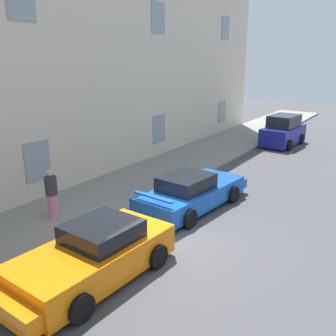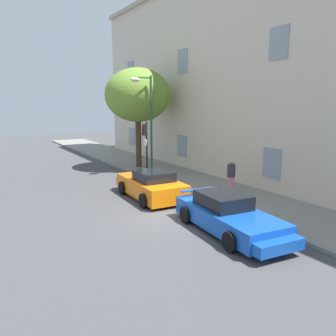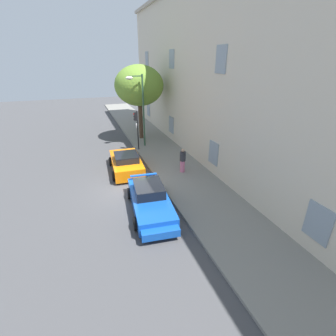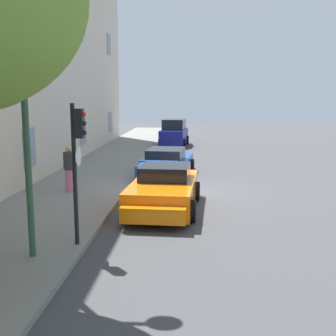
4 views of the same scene
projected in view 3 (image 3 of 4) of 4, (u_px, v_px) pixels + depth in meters
ground_plane at (129, 189)px, 14.96m from camera, size 80.00×80.00×0.00m
sidewalk at (187, 178)px, 16.11m from camera, size 60.00×3.81×0.14m
building_facade at (242, 78)px, 14.66m from camera, size 39.74×3.55×12.34m
sportscar_red_lead at (126, 162)px, 17.22m from camera, size 4.65×2.33×1.38m
sportscar_yellow_flank at (151, 202)px, 12.51m from camera, size 5.14×2.39×1.33m
tree_near_kerb at (139, 86)px, 22.08m from camera, size 4.40×4.40×6.68m
traffic_light at (136, 124)px, 20.09m from camera, size 0.44×0.36×3.28m
street_lamp at (138, 98)px, 20.15m from camera, size 0.44×1.42×6.00m
pedestrian_admiring at (183, 160)px, 16.55m from camera, size 0.55×0.55×1.66m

